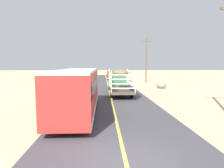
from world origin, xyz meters
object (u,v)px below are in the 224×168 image
Objects in this scene: power_pole_mid at (146,59)px; boulder_near_shoulder at (161,85)px; livestock_truck at (118,78)px; bus at (78,90)px; car_far at (110,75)px.

boulder_near_shoulder is (0.07, -10.13, -4.24)m from power_pole_mid.
bus reaches higher than livestock_truck.
bus is 6.33× the size of boulder_near_shoulder.
bus is at bearing -96.21° from car_far.
bus reaches higher than boulder_near_shoulder.
boulder_near_shoulder is (6.88, 3.51, -1.28)m from livestock_truck.
car_far is 0.52× the size of power_pole_mid.
boulder_near_shoulder is at bearing 53.74° from bus.
bus is 27.06m from power_pole_mid.
power_pole_mid reaches higher than bus.
livestock_truck is at bearing -89.52° from car_far.
livestock_truck reaches higher than car_far.
bus is (-3.81, -11.06, -0.04)m from livestock_truck.
livestock_truck is 2.10× the size of car_far.
power_pole_mid is 5.64× the size of boulder_near_shoulder.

